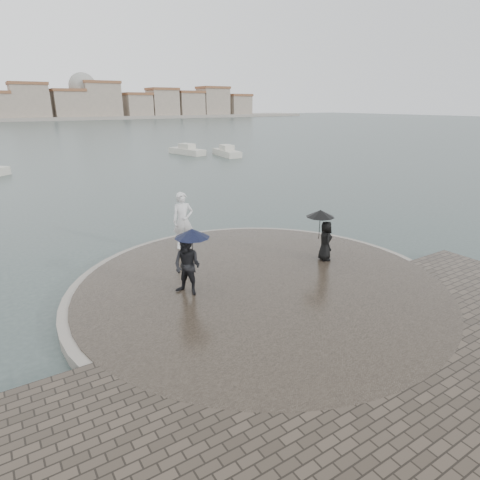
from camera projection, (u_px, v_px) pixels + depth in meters
ground at (338, 341)px, 10.60m from camera, size 400.00×400.00×0.00m
kerb_ring at (261, 287)px, 13.34m from camera, size 12.50×12.50×0.32m
quay_tip at (261, 287)px, 13.34m from camera, size 11.90×11.90×0.36m
statue at (183, 221)px, 16.05m from camera, size 0.94×0.73×2.30m
visitor_left at (188, 259)px, 12.14m from camera, size 1.33×1.21×2.04m
visitor_right at (324, 231)px, 14.78m from camera, size 1.15×1.05×1.95m
boats at (148, 158)px, 43.38m from camera, size 29.25×11.17×1.50m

